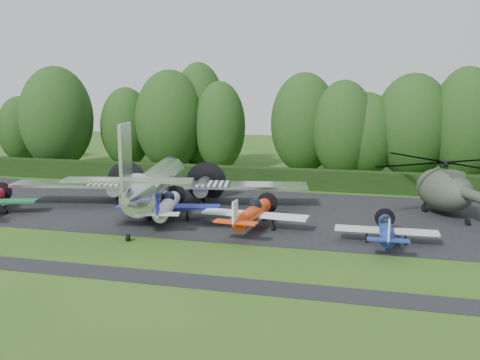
% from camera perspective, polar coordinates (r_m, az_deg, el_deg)
% --- Properties ---
extents(ground, '(160.00, 160.00, 0.00)m').
position_cam_1_polar(ground, '(35.60, -9.44, -6.60)').
color(ground, '#244B15').
rests_on(ground, ground).
extents(apron, '(70.00, 18.00, 0.01)m').
position_cam_1_polar(apron, '(44.61, -4.25, -3.12)').
color(apron, black).
rests_on(apron, ground).
extents(taxiway_verge, '(70.00, 2.00, 0.00)m').
position_cam_1_polar(taxiway_verge, '(30.48, -14.05, -9.60)').
color(taxiway_verge, black).
rests_on(taxiway_verge, ground).
extents(hedgerow, '(90.00, 1.60, 2.00)m').
position_cam_1_polar(hedgerow, '(54.92, -0.58, -0.64)').
color(hedgerow, black).
rests_on(hedgerow, ground).
extents(transport_plane, '(25.06, 19.22, 8.03)m').
position_cam_1_polar(transport_plane, '(44.49, -9.08, -0.32)').
color(transport_plane, silver).
rests_on(transport_plane, ground).
extents(light_plane_white, '(7.84, 8.24, 3.01)m').
position_cam_1_polar(light_plane_white, '(40.46, -7.75, -2.72)').
color(light_plane_white, silver).
rests_on(light_plane_white, ground).
extents(light_plane_orange, '(7.67, 8.06, 2.95)m').
position_cam_1_polar(light_plane_orange, '(37.75, 1.35, -3.59)').
color(light_plane_orange, red).
rests_on(light_plane_orange, ground).
extents(light_plane_blue, '(6.51, 6.84, 2.50)m').
position_cam_1_polar(light_plane_blue, '(35.46, 15.35, -5.14)').
color(light_plane_blue, navy).
rests_on(light_plane_blue, ground).
extents(helicopter, '(13.44, 15.73, 4.33)m').
position_cam_1_polar(helicopter, '(45.10, 20.97, -0.61)').
color(helicopter, '#303A2C').
rests_on(helicopter, ground).
extents(tree_1, '(6.17, 6.17, 10.78)m').
position_cam_1_polar(tree_1, '(64.67, -2.16, 5.75)').
color(tree_1, black).
rests_on(tree_1, ground).
extents(tree_3, '(5.99, 5.99, 8.87)m').
position_cam_1_polar(tree_3, '(78.36, -22.36, 5.04)').
color(tree_3, black).
rests_on(tree_3, ground).
extents(tree_5, '(8.88, 8.88, 12.59)m').
position_cam_1_polar(tree_5, '(69.91, -18.99, 6.28)').
color(tree_5, black).
rests_on(tree_5, ground).
extents(tree_6, '(7.29, 7.29, 12.25)m').
position_cam_1_polar(tree_6, '(62.13, 22.93, 5.50)').
color(tree_6, black).
rests_on(tree_6, ground).
extents(tree_7, '(8.55, 8.55, 12.15)m').
position_cam_1_polar(tree_7, '(66.14, -7.45, 6.36)').
color(tree_7, black).
rests_on(tree_7, ground).
extents(tree_8, '(7.85, 7.85, 11.76)m').
position_cam_1_polar(tree_8, '(63.55, 6.85, 6.06)').
color(tree_8, black).
rests_on(tree_8, ground).
extents(tree_9, '(6.48, 6.48, 10.05)m').
position_cam_1_polar(tree_9, '(69.40, -12.02, 5.52)').
color(tree_9, black).
rests_on(tree_9, ground).
extents(tree_10, '(8.44, 8.44, 11.60)m').
position_cam_1_polar(tree_10, '(62.34, 17.94, 5.51)').
color(tree_10, black).
rests_on(tree_10, ground).
extents(tree_11, '(6.98, 6.98, 10.86)m').
position_cam_1_polar(tree_11, '(61.08, 10.97, 5.37)').
color(tree_11, black).
rests_on(tree_11, ground).
extents(tree_12, '(7.14, 7.14, 9.52)m').
position_cam_1_polar(tree_12, '(61.90, 13.25, 4.73)').
color(tree_12, black).
rests_on(tree_12, ground).
extents(tree_13, '(6.86, 6.86, 13.11)m').
position_cam_1_polar(tree_13, '(67.64, -4.41, 6.89)').
color(tree_13, black).
rests_on(tree_13, ground).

